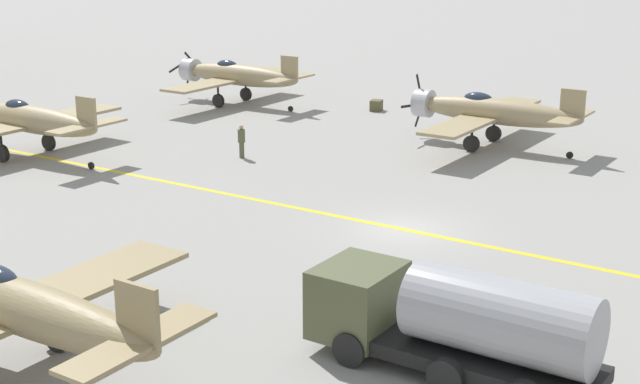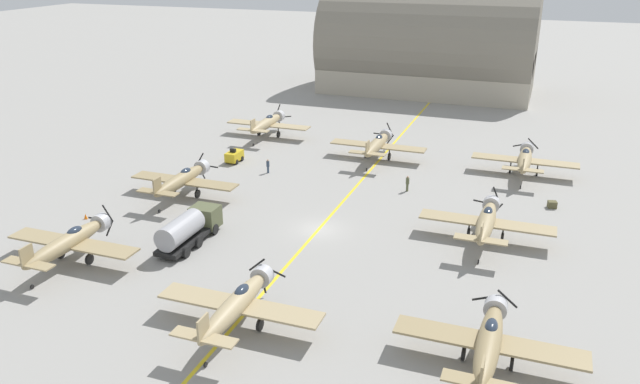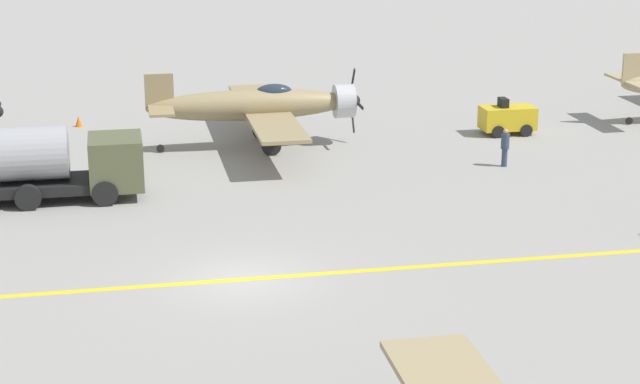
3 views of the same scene
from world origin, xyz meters
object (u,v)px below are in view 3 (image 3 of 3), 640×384
Objects in this scene: tow_tractor at (507,118)px; ground_crew_inspecting at (505,146)px; traffic_cone at (79,121)px; airplane_mid_left at (258,105)px; fuel_tanker at (40,163)px.

ground_crew_inspecting is at bearing -21.70° from tow_tractor.
ground_crew_inspecting is (5.59, -2.23, 0.12)m from tow_tractor.
airplane_mid_left is at bearing 54.54° from traffic_cone.
fuel_tanker reaches higher than tow_tractor.
airplane_mid_left is 12.36m from tow_tractor.
fuel_tanker is 19.62m from ground_crew_inspecting.
airplane_mid_left reaches higher than fuel_tanker.
fuel_tanker is at bearing -86.41° from ground_crew_inspecting.
tow_tractor is 1.55× the size of ground_crew_inspecting.
airplane_mid_left reaches higher than tow_tractor.
traffic_cone is at bearing -105.23° from tow_tractor.
tow_tractor is (-0.32, 12.30, -1.22)m from airplane_mid_left.
airplane_mid_left is at bearing -88.51° from tow_tractor.
tow_tractor is 4.73× the size of traffic_cone.
airplane_mid_left is 4.62× the size of tow_tractor.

